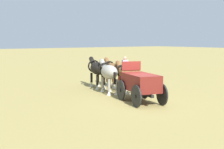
# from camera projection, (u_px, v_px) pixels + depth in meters

# --- Properties ---
(ground_plane) EXTENTS (220.00, 220.00, 0.00)m
(ground_plane) POSITION_uv_depth(u_px,v_px,m) (140.00, 102.00, 18.28)
(ground_plane) COLOR #9E8C4C
(show_wagon) EXTENTS (5.74, 2.56, 2.64)m
(show_wagon) POSITION_uv_depth(u_px,v_px,m) (139.00, 83.00, 18.28)
(show_wagon) COLOR maroon
(show_wagon) RESTS_ON ground
(draft_horse_rear_near) EXTENTS (2.98, 1.49, 2.30)m
(draft_horse_rear_near) POSITION_uv_depth(u_px,v_px,m) (109.00, 73.00, 21.35)
(draft_horse_rear_near) COLOR #9E998E
(draft_horse_rear_near) RESTS_ON ground
(draft_horse_rear_off) EXTENTS (3.09, 1.41, 2.13)m
(draft_horse_rear_off) POSITION_uv_depth(u_px,v_px,m) (126.00, 74.00, 21.84)
(draft_horse_rear_off) COLOR brown
(draft_horse_rear_off) RESTS_ON ground
(draft_horse_lead_near) EXTENTS (3.12, 1.50, 2.32)m
(draft_horse_lead_near) POSITION_uv_depth(u_px,v_px,m) (97.00, 69.00, 23.77)
(draft_horse_lead_near) COLOR black
(draft_horse_lead_near) RESTS_ON ground
(draft_horse_lead_off) EXTENTS (3.13, 1.45, 2.22)m
(draft_horse_lead_off) POSITION_uv_depth(u_px,v_px,m) (113.00, 70.00, 24.24)
(draft_horse_lead_off) COLOR brown
(draft_horse_lead_off) RESTS_ON ground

